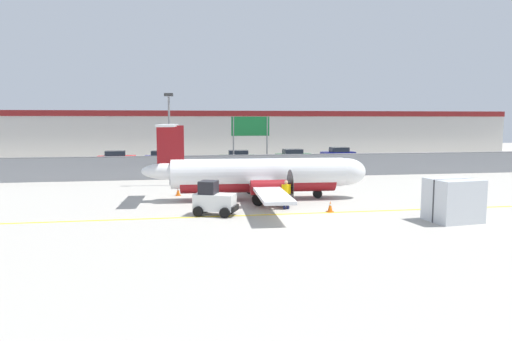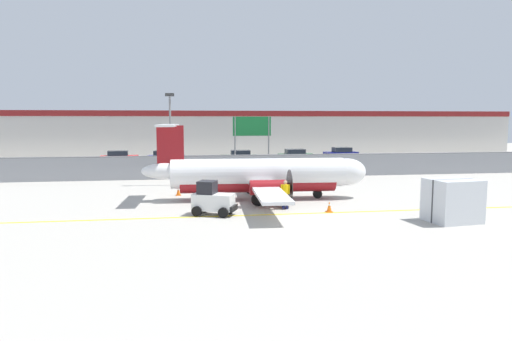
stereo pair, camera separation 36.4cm
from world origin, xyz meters
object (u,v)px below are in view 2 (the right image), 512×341
object	(u,v)px
cargo_container	(452,200)
parked_car_1	(165,158)
traffic_cone_near_left	(329,207)
parked_car_3	(296,156)
traffic_cone_near_right	(178,191)
apron_light_pole	(170,131)
parked_car_2	(239,157)
commuter_airplane	(262,175)
ground_crew_worker	(285,193)
parked_car_4	(341,154)
parked_car_0	(119,158)
baggage_tug	(212,200)
highway_sign	(252,131)

from	to	relation	value
cargo_container	parked_car_1	world-z (taller)	cargo_container
traffic_cone_near_left	parked_car_3	size ratio (longest dim) A/B	0.15
traffic_cone_near_right	parked_car_3	distance (m)	25.40
parked_car_1	parked_car_3	xyz separation A→B (m)	(15.35, 0.25, 0.00)
parked_car_1	apron_light_pole	distance (m)	16.58
cargo_container	parked_car_2	bearing A→B (deg)	96.31
commuter_airplane	ground_crew_worker	bearing A→B (deg)	-74.57
parked_car_1	parked_car_4	size ratio (longest dim) A/B	1.02
traffic_cone_near_right	parked_car_4	distance (m)	31.30
traffic_cone_near_right	parked_car_0	size ratio (longest dim) A/B	0.15
traffic_cone_near_left	parked_car_4	bearing A→B (deg)	69.75
commuter_airplane	ground_crew_worker	world-z (taller)	commuter_airplane
commuter_airplane	ground_crew_worker	size ratio (longest dim) A/B	9.44
parked_car_2	parked_car_3	xyz separation A→B (m)	(6.91, 0.91, 0.00)
parked_car_3	apron_light_pole	size ratio (longest dim) A/B	0.59
baggage_tug	parked_car_0	bearing A→B (deg)	129.50
parked_car_2	parked_car_4	world-z (taller)	same
ground_crew_worker	parked_car_3	distance (m)	28.30
cargo_container	ground_crew_worker	bearing A→B (deg)	142.70
parked_car_0	parked_car_1	distance (m)	5.25
traffic_cone_near_left	parked_car_4	distance (m)	33.19
traffic_cone_near_right	parked_car_2	xyz separation A→B (m)	(6.62, 20.58, 0.58)
cargo_container	parked_car_3	bearing A→B (deg)	83.74
cargo_container	parked_car_4	world-z (taller)	cargo_container
commuter_airplane	baggage_tug	bearing A→B (deg)	-125.66
parked_car_1	highway_sign	distance (m)	13.78
highway_sign	ground_crew_worker	bearing A→B (deg)	-91.47
traffic_cone_near_right	parked_car_4	bearing A→B (deg)	50.18
parked_car_3	highway_sign	size ratio (longest dim) A/B	0.78
commuter_airplane	traffic_cone_near_left	world-z (taller)	commuter_airplane
ground_crew_worker	traffic_cone_near_right	size ratio (longest dim) A/B	2.66
cargo_container	parked_car_4	distance (m)	34.93
cargo_container	highway_sign	bearing A→B (deg)	101.85
parked_car_1	parked_car_4	bearing A→B (deg)	14.88
parked_car_3	parked_car_4	world-z (taller)	same
parked_car_0	apron_light_pole	bearing A→B (deg)	-74.33
cargo_container	parked_car_3	world-z (taller)	cargo_container
baggage_tug	highway_sign	world-z (taller)	highway_sign
cargo_container	parked_car_3	distance (m)	31.86
baggage_tug	cargo_container	distance (m)	12.56
parked_car_0	parked_car_1	world-z (taller)	same
parked_car_1	ground_crew_worker	bearing A→B (deg)	-65.79
parked_car_1	highway_sign	world-z (taller)	highway_sign
ground_crew_worker	traffic_cone_near_right	xyz separation A→B (m)	(-6.28, 5.87, -0.64)
ground_crew_worker	parked_car_2	bearing A→B (deg)	4.62
parked_car_1	parked_car_3	distance (m)	15.35
cargo_container	parked_car_3	size ratio (longest dim) A/B	0.61
traffic_cone_near_right	highway_sign	xyz separation A→B (m)	(6.71, 10.90, 3.83)
commuter_airplane	parked_car_2	distance (m)	23.03
traffic_cone_near_left	commuter_airplane	bearing A→B (deg)	123.21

